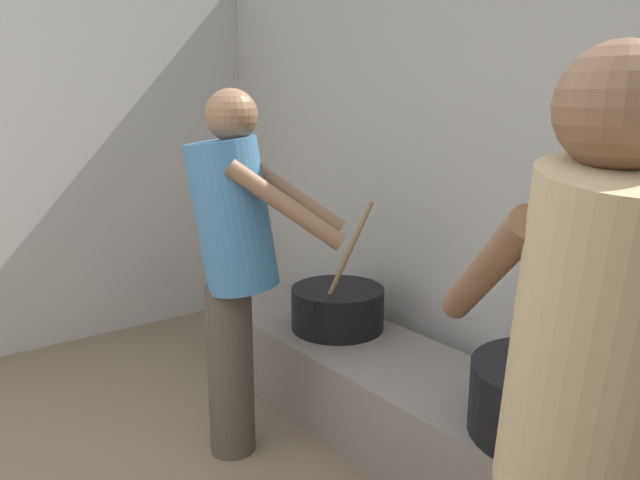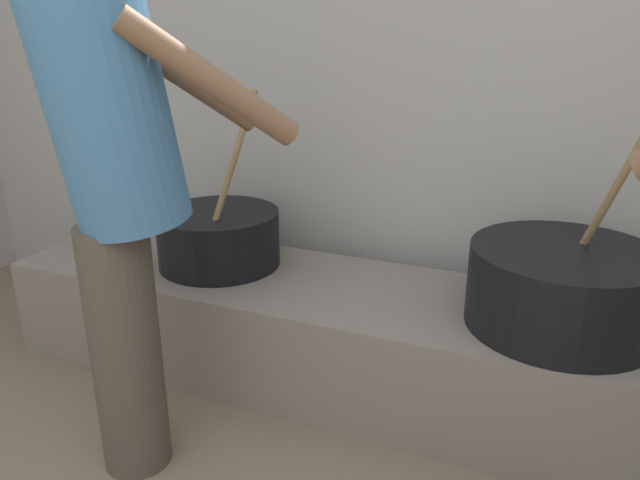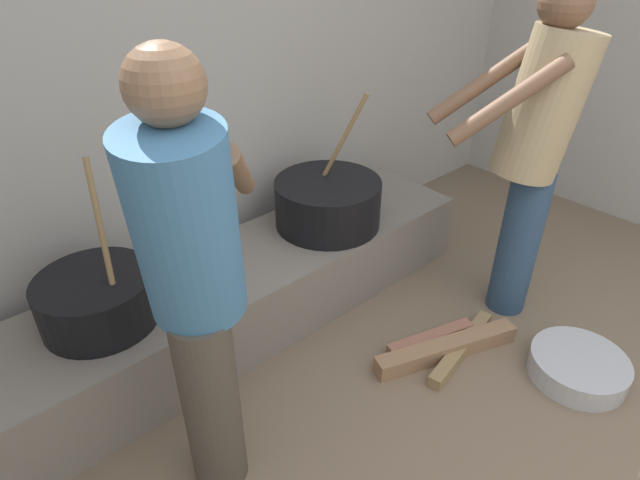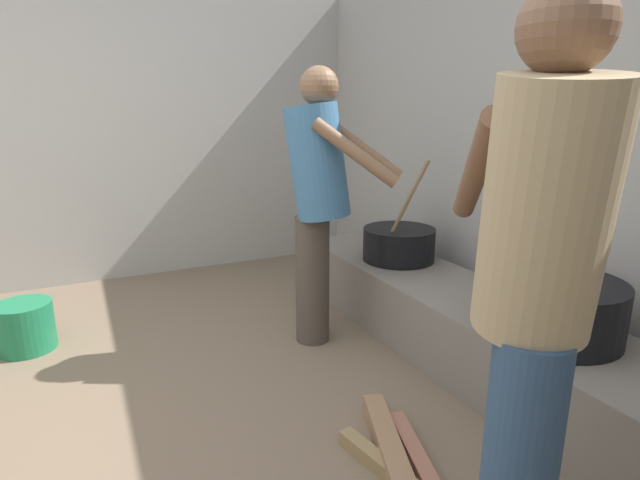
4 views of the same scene
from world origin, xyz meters
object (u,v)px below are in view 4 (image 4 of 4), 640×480
cooking_pot_secondary (555,307)px  bucket_green_plastic (25,326)px  cook_in_tan_shirt (538,277)px  cook_in_blue_shirt (318,192)px  cooking_pot_main (399,244)px

cooking_pot_secondary → bucket_green_plastic: cooking_pot_secondary is taller
cook_in_tan_shirt → cook_in_blue_shirt: size_ratio=1.04×
bucket_green_plastic → cook_in_blue_shirt: bearing=68.1°
cooking_pot_secondary → cook_in_tan_shirt: cook_in_tan_shirt is taller
cooking_pot_secondary → bucket_green_plastic: (-1.75, -2.19, -0.37)m
cooking_pot_secondary → bucket_green_plastic: bearing=-128.7°
cooking_pot_main → cook_in_tan_shirt: size_ratio=0.41×
cooking_pot_secondary → cook_in_tan_shirt: size_ratio=0.43×
cooking_pot_secondary → cook_in_tan_shirt: bearing=-55.7°
cook_in_tan_shirt → bucket_green_plastic: cook_in_tan_shirt is taller
cook_in_blue_shirt → bucket_green_plastic: (-0.63, -1.57, -0.76)m
cooking_pot_main → cook_in_blue_shirt: (0.12, -0.65, 0.41)m
cooking_pot_secondary → cook_in_blue_shirt: cook_in_blue_shirt is taller
cooking_pot_secondary → cook_in_tan_shirt: (0.55, -0.80, 0.43)m
cook_in_blue_shirt → bucket_green_plastic: bearing=-111.9°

